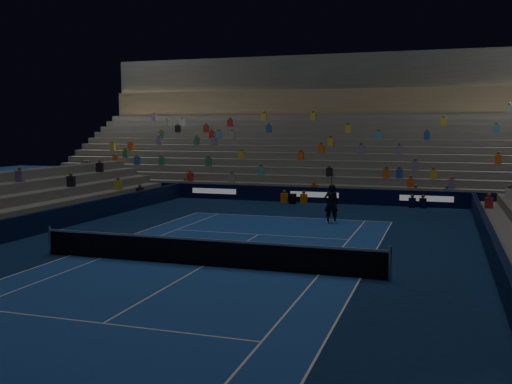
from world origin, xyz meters
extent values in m
plane|color=#0B2043|center=(0.00, 0.00, 0.00)|extent=(90.00, 90.00, 0.00)
cube|color=#1A4390|center=(0.00, 0.00, 0.01)|extent=(10.97, 23.77, 0.01)
cube|color=black|center=(0.00, 18.50, 0.50)|extent=(44.00, 0.25, 1.00)
cube|color=black|center=(9.70, 0.00, 0.50)|extent=(0.25, 37.00, 1.00)
cube|color=slate|center=(0.00, 19.50, 0.25)|extent=(44.00, 1.00, 0.50)
cube|color=slate|center=(0.00, 20.50, 0.50)|extent=(44.00, 1.00, 1.00)
cube|color=slate|center=(0.00, 21.50, 0.75)|extent=(44.00, 1.00, 1.50)
cube|color=slate|center=(0.00, 22.50, 1.00)|extent=(44.00, 1.00, 2.00)
cube|color=slate|center=(0.00, 23.50, 1.25)|extent=(44.00, 1.00, 2.50)
cube|color=slate|center=(0.00, 24.50, 1.50)|extent=(44.00, 1.00, 3.00)
cube|color=slate|center=(0.00, 25.50, 1.75)|extent=(44.00, 1.00, 3.50)
cube|color=slate|center=(0.00, 26.50, 2.00)|extent=(44.00, 1.00, 4.00)
cube|color=slate|center=(0.00, 27.50, 2.25)|extent=(44.00, 1.00, 4.50)
cube|color=slate|center=(0.00, 28.50, 2.50)|extent=(44.00, 1.00, 5.00)
cube|color=slate|center=(0.00, 29.50, 2.75)|extent=(44.00, 1.00, 5.50)
cube|color=slate|center=(0.00, 30.50, 3.00)|extent=(44.00, 1.00, 6.00)
cube|color=#907B59|center=(0.00, 31.60, 7.10)|extent=(44.00, 0.60, 2.20)
cube|color=#4E4E4C|center=(0.00, 33.00, 9.70)|extent=(44.00, 2.40, 3.00)
cylinder|color=#B2B2B7|center=(-6.40, 0.00, 0.55)|extent=(0.10, 0.10, 1.10)
cylinder|color=#B2B2B7|center=(6.40, 0.00, 0.55)|extent=(0.10, 0.10, 1.10)
cube|color=black|center=(0.00, 0.00, 0.45)|extent=(12.80, 0.03, 0.90)
cube|color=white|center=(0.00, 0.00, 0.94)|extent=(12.80, 0.04, 0.08)
imported|color=black|center=(2.56, 10.54, 1.01)|extent=(0.86, 0.72, 2.01)
cube|color=black|center=(-1.26, 17.67, 0.31)|extent=(0.58, 0.66, 0.62)
cylinder|color=black|center=(-1.26, 17.21, 0.50)|extent=(0.23, 0.38, 0.16)
camera|label=1|loc=(7.89, -18.54, 4.81)|focal=40.87mm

